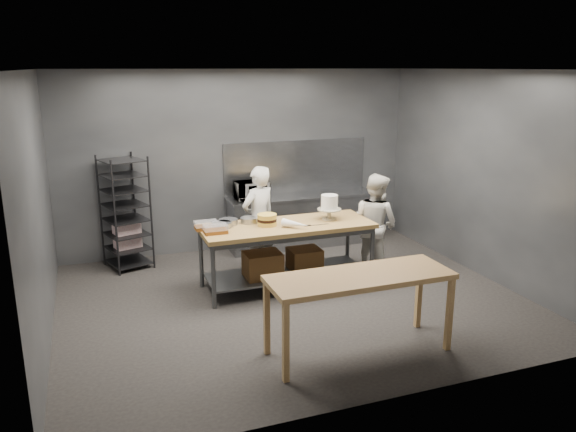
{
  "coord_description": "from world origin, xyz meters",
  "views": [
    {
      "loc": [
        -2.47,
        -6.55,
        3.03
      ],
      "look_at": [
        0.09,
        0.43,
        1.05
      ],
      "focal_mm": 35.0,
      "sensor_mm": 36.0,
      "label": 1
    }
  ],
  "objects_px": {
    "near_counter": "(360,282)",
    "chef_right": "(375,224)",
    "chef_behind": "(259,220)",
    "work_table": "(284,248)",
    "frosted_cake_stand": "(329,204)",
    "microwave": "(252,190)",
    "speed_rack": "(126,214)",
    "layer_cake": "(267,220)"
  },
  "relations": [
    {
      "from": "work_table",
      "to": "layer_cake",
      "type": "relative_size",
      "value": 9.01
    },
    {
      "from": "near_counter",
      "to": "chef_right",
      "type": "bearing_deg",
      "value": 57.63
    },
    {
      "from": "chef_behind",
      "to": "microwave",
      "type": "relative_size",
      "value": 3.01
    },
    {
      "from": "near_counter",
      "to": "chef_behind",
      "type": "bearing_deg",
      "value": 95.56
    },
    {
      "from": "speed_rack",
      "to": "work_table",
      "type": "bearing_deg",
      "value": -39.11
    },
    {
      "from": "speed_rack",
      "to": "layer_cake",
      "type": "distance_m",
      "value": 2.38
    },
    {
      "from": "near_counter",
      "to": "chef_right",
      "type": "relative_size",
      "value": 1.31
    },
    {
      "from": "near_counter",
      "to": "chef_behind",
      "type": "xyz_separation_m",
      "value": [
        -0.27,
        2.77,
        0.0
      ]
    },
    {
      "from": "chef_behind",
      "to": "microwave",
      "type": "height_order",
      "value": "chef_behind"
    },
    {
      "from": "chef_right",
      "to": "frosted_cake_stand",
      "type": "distance_m",
      "value": 0.88
    },
    {
      "from": "speed_rack",
      "to": "microwave",
      "type": "xyz_separation_m",
      "value": [
        2.04,
        0.08,
        0.19
      ]
    },
    {
      "from": "chef_behind",
      "to": "layer_cake",
      "type": "xyz_separation_m",
      "value": [
        -0.09,
        -0.68,
        0.19
      ]
    },
    {
      "from": "speed_rack",
      "to": "chef_behind",
      "type": "bearing_deg",
      "value": -26.11
    },
    {
      "from": "chef_behind",
      "to": "chef_right",
      "type": "bearing_deg",
      "value": 135.88
    },
    {
      "from": "chef_behind",
      "to": "microwave",
      "type": "distance_m",
      "value": 1.03
    },
    {
      "from": "near_counter",
      "to": "speed_rack",
      "type": "xyz_separation_m",
      "value": [
        -2.12,
        3.67,
        0.04
      ]
    },
    {
      "from": "chef_behind",
      "to": "layer_cake",
      "type": "distance_m",
      "value": 0.71
    },
    {
      "from": "work_table",
      "to": "layer_cake",
      "type": "bearing_deg",
      "value": 170.67
    },
    {
      "from": "speed_rack",
      "to": "frosted_cake_stand",
      "type": "bearing_deg",
      "value": -30.66
    },
    {
      "from": "chef_right",
      "to": "frosted_cake_stand",
      "type": "height_order",
      "value": "chef_right"
    },
    {
      "from": "speed_rack",
      "to": "layer_cake",
      "type": "height_order",
      "value": "speed_rack"
    },
    {
      "from": "near_counter",
      "to": "chef_right",
      "type": "distance_m",
      "value": 2.53
    },
    {
      "from": "frosted_cake_stand",
      "to": "layer_cake",
      "type": "xyz_separation_m",
      "value": [
        -0.93,
        0.01,
        -0.14
      ]
    },
    {
      "from": "near_counter",
      "to": "microwave",
      "type": "relative_size",
      "value": 3.69
    },
    {
      "from": "work_table",
      "to": "frosted_cake_stand",
      "type": "xyz_separation_m",
      "value": [
        0.69,
        0.03,
        0.57
      ]
    },
    {
      "from": "microwave",
      "to": "layer_cake",
      "type": "distance_m",
      "value": 1.69
    },
    {
      "from": "speed_rack",
      "to": "chef_right",
      "type": "distance_m",
      "value": 3.8
    },
    {
      "from": "microwave",
      "to": "speed_rack",
      "type": "bearing_deg",
      "value": -177.75
    },
    {
      "from": "near_counter",
      "to": "speed_rack",
      "type": "bearing_deg",
      "value": 120.0
    },
    {
      "from": "speed_rack",
      "to": "frosted_cake_stand",
      "type": "distance_m",
      "value": 3.14
    },
    {
      "from": "near_counter",
      "to": "chef_right",
      "type": "xyz_separation_m",
      "value": [
        1.36,
        2.14,
        -0.05
      ]
    },
    {
      "from": "near_counter",
      "to": "chef_behind",
      "type": "distance_m",
      "value": 2.78
    },
    {
      "from": "near_counter",
      "to": "frosted_cake_stand",
      "type": "distance_m",
      "value": 2.18
    },
    {
      "from": "chef_right",
      "to": "frosted_cake_stand",
      "type": "xyz_separation_m",
      "value": [
        -0.78,
        -0.06,
        0.38
      ]
    },
    {
      "from": "work_table",
      "to": "frosted_cake_stand",
      "type": "height_order",
      "value": "frosted_cake_stand"
    },
    {
      "from": "chef_right",
      "to": "layer_cake",
      "type": "relative_size",
      "value": 5.71
    },
    {
      "from": "work_table",
      "to": "frosted_cake_stand",
      "type": "relative_size",
      "value": 6.7
    },
    {
      "from": "chef_behind",
      "to": "microwave",
      "type": "bearing_deg",
      "value": -123.86
    },
    {
      "from": "near_counter",
      "to": "speed_rack",
      "type": "height_order",
      "value": "speed_rack"
    },
    {
      "from": "chef_right",
      "to": "microwave",
      "type": "relative_size",
      "value": 2.81
    },
    {
      "from": "microwave",
      "to": "frosted_cake_stand",
      "type": "bearing_deg",
      "value": -68.72
    },
    {
      "from": "chef_right",
      "to": "microwave",
      "type": "distance_m",
      "value": 2.18
    }
  ]
}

